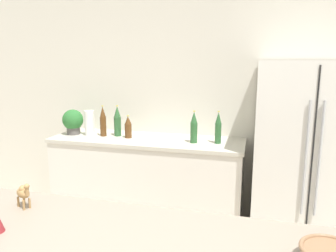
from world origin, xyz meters
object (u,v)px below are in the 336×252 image
back_bottle_0 (218,128)px  paper_towel_roll (90,123)px  potted_plant (73,121)px  back_bottle_2 (194,128)px  refrigerator (305,157)px  back_bottle_3 (117,121)px  back_bottle_1 (128,127)px  back_bottle_4 (103,122)px  camel_figurine (23,193)px

back_bottle_0 → paper_towel_roll: bearing=-180.0°
potted_plant → back_bottle_0: size_ratio=0.86×
potted_plant → back_bottle_2: back_bottle_2 is taller
refrigerator → back_bottle_0: bearing=176.0°
refrigerator → back_bottle_3: refrigerator is taller
back_bottle_2 → paper_towel_roll: bearing=178.2°
paper_towel_roll → back_bottle_2: bearing=-1.8°
back_bottle_0 → back_bottle_3: bearing=177.4°
refrigerator → back_bottle_1: bearing=178.3°
back_bottle_2 → back_bottle_4: back_bottle_4 is taller
back_bottle_2 → back_bottle_3: size_ratio=0.97×
back_bottle_0 → back_bottle_1: size_ratio=1.34×
back_bottle_3 → camel_figurine: 1.97m
back_bottle_3 → camel_figurine: bearing=-79.2°
paper_towel_roll → back_bottle_2: size_ratio=0.84×
camel_figurine → paper_towel_roll: bearing=109.7°
refrigerator → back_bottle_1: 1.73m
paper_towel_roll → back_bottle_3: 0.31m
paper_towel_roll → back_bottle_1: (0.45, -0.01, -0.02)m
refrigerator → back_bottle_3: (-1.86, 0.10, 0.22)m
paper_towel_roll → back_bottle_3: back_bottle_3 is taller
paper_towel_roll → back_bottle_0: back_bottle_0 is taller
paper_towel_roll → back_bottle_4: size_ratio=0.82×
back_bottle_1 → back_bottle_4: 0.29m
refrigerator → potted_plant: refrigerator is taller
back_bottle_1 → paper_towel_roll: bearing=179.3°
potted_plant → back_bottle_4: bearing=1.1°
back_bottle_1 → back_bottle_2: back_bottle_2 is taller
paper_towel_roll → back_bottle_1: size_ratio=1.13×
potted_plant → back_bottle_1: 0.64m
back_bottle_0 → camel_figurine: bearing=-110.4°
refrigerator → camel_figurine: 2.37m
refrigerator → back_bottle_2: 1.04m
back_bottle_2 → camel_figurine: 1.91m
back_bottle_1 → camel_figurine: back_bottle_1 is taller
back_bottle_0 → camel_figurine: 2.01m
potted_plant → back_bottle_3: (0.50, 0.05, 0.01)m
paper_towel_roll → back_bottle_4: back_bottle_4 is taller
paper_towel_roll → back_bottle_4: 0.16m
potted_plant → back_bottle_3: size_ratio=0.83×
potted_plant → refrigerator: bearing=-1.3°
refrigerator → back_bottle_4: bearing=178.3°
potted_plant → paper_towel_roll: (0.20, 0.00, -0.01)m
back_bottle_2 → potted_plant: bearing=178.6°
paper_towel_roll → back_bottle_3: size_ratio=0.82×
back_bottle_0 → back_bottle_2: same height
potted_plant → back_bottle_0: (1.57, 0.00, 0.01)m
paper_towel_roll → back_bottle_3: (0.30, 0.05, 0.02)m
back_bottle_2 → back_bottle_1: bearing=177.6°
back_bottle_4 → potted_plant: bearing=-178.9°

